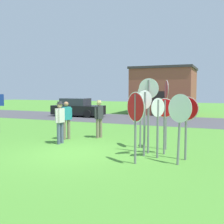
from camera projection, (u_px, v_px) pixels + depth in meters
ground_plane at (74, 153)px, 9.31m from camera, size 80.00×80.00×0.00m
street_asphalt at (154, 120)px, 19.72m from camera, size 60.00×6.40×0.01m
building_background at (164, 91)px, 24.68m from camera, size 5.50×4.92×4.25m
parked_car_on_street at (78, 108)px, 22.47m from camera, size 4.35×2.11×1.51m
stop_sign_nearest at (158, 118)px, 8.58m from camera, size 0.31×0.53×1.95m
stop_sign_rear_right at (165, 117)px, 9.08m from camera, size 0.62×0.25×1.93m
stop_sign_low_front at (149, 103)px, 9.18m from camera, size 0.70×0.09×2.61m
stop_sign_leaning_right at (180, 116)px, 7.83m from camera, size 0.76×0.46×2.09m
stop_sign_center_cluster at (145, 113)px, 8.79m from camera, size 0.35×0.54×2.20m
stop_sign_rear_left at (166, 103)px, 9.77m from camera, size 0.26×0.64×2.56m
stop_sign_tallest at (186, 117)px, 8.33m from camera, size 0.76×0.10×2.01m
stop_sign_leaning_left at (135, 115)px, 7.89m from camera, size 0.72×0.57×2.15m
stop_sign_far_back at (141, 105)px, 10.10m from camera, size 0.51×0.72×2.35m
person_in_dark_shirt at (66, 118)px, 11.90m from camera, size 0.37×0.50×1.69m
person_on_left at (99, 117)px, 12.28m from camera, size 0.31×0.55×1.74m
person_in_blue at (60, 120)px, 10.92m from camera, size 0.31×0.57×1.74m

